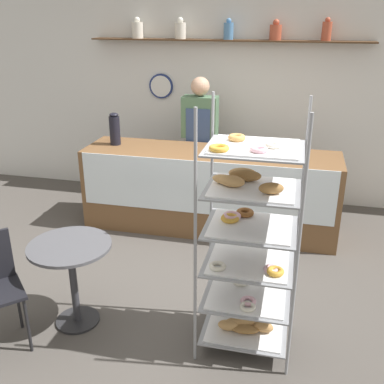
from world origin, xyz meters
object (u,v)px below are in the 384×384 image
object	(u,v)px
cafe_table	(72,265)
coffee_carafe	(115,129)
pastry_rack	(248,245)
person_worker	(200,139)
donut_tray_counter	(265,155)

from	to	relation	value
cafe_table	coffee_carafe	xyz separation A→B (m)	(-0.43, 2.02, 0.59)
pastry_rack	coffee_carafe	world-z (taller)	pastry_rack
cafe_table	pastry_rack	bearing A→B (deg)	3.24
coffee_carafe	person_worker	bearing A→B (deg)	27.80
person_worker	cafe_table	distance (m)	2.58
pastry_rack	donut_tray_counter	world-z (taller)	pastry_rack
coffee_carafe	donut_tray_counter	distance (m)	1.77
pastry_rack	coffee_carafe	bearing A→B (deg)	132.89
person_worker	coffee_carafe	xyz separation A→B (m)	(-0.92, -0.48, 0.20)
cafe_table	coffee_carafe	world-z (taller)	coffee_carafe
person_worker	donut_tray_counter	bearing A→B (deg)	-33.37
pastry_rack	person_worker	bearing A→B (deg)	110.10
pastry_rack	person_worker	distance (m)	2.58
person_worker	coffee_carafe	world-z (taller)	person_worker
pastry_rack	donut_tray_counter	xyz separation A→B (m)	(-0.04, 1.86, 0.11)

